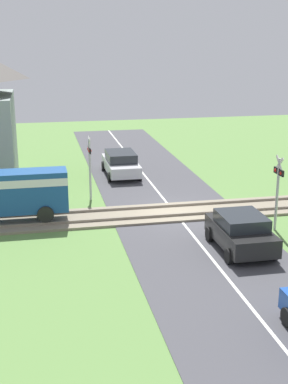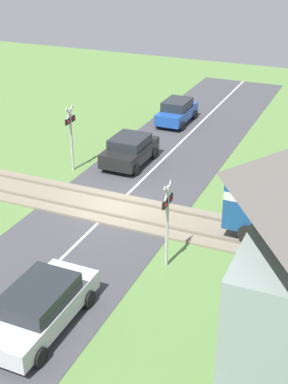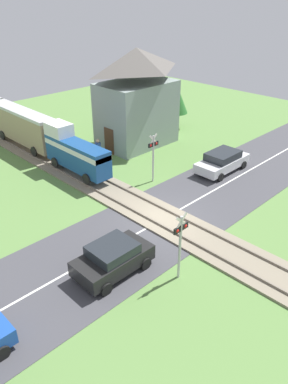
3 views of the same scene
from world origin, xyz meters
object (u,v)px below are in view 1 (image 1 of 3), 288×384
car_near_crossing (241,231)px  car_far_side (121,163)px  crossing_signal_east_approach (90,160)px  crossing_signal_west_approach (278,183)px

car_near_crossing → car_far_side: (12.91, 2.88, -0.02)m
crossing_signal_east_approach → car_near_crossing: bearing=-147.0°
crossing_signal_west_approach → crossing_signal_east_approach: same height
car_near_crossing → crossing_signal_east_approach: crossing_signal_east_approach is taller
car_near_crossing → crossing_signal_east_approach: 9.80m
crossing_signal_west_approach → car_far_side: bearing=25.6°
crossing_signal_east_approach → crossing_signal_west_approach: bearing=-129.1°
crossing_signal_west_approach → car_near_crossing: bearing=128.3°
crossing_signal_west_approach → crossing_signal_east_approach: size_ratio=1.00×
car_near_crossing → car_far_side: 13.22m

